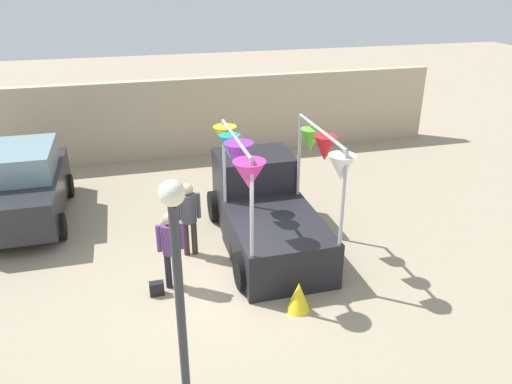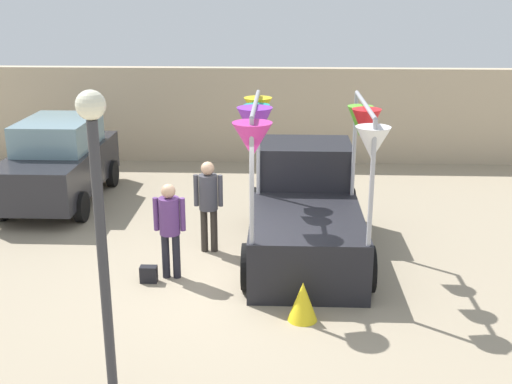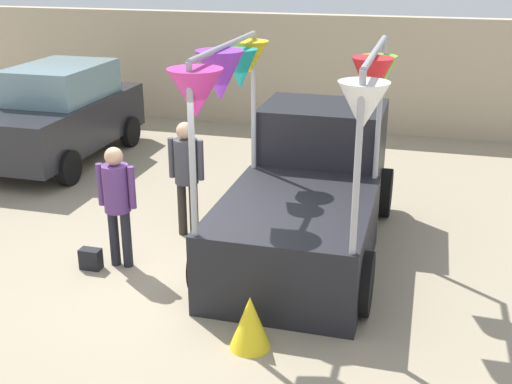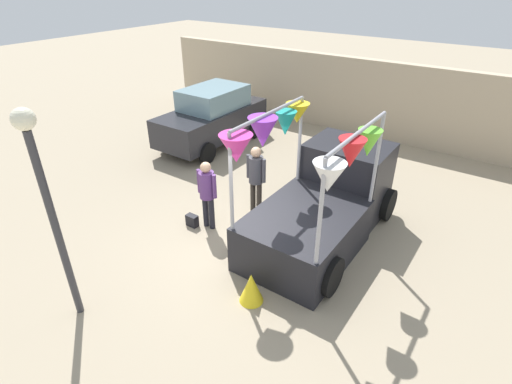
{
  "view_description": "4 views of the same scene",
  "coord_description": "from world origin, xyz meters",
  "px_view_note": "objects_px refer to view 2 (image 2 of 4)",
  "views": [
    {
      "loc": [
        -1.63,
        -8.41,
        5.84
      ],
      "look_at": [
        0.79,
        0.73,
        1.6
      ],
      "focal_mm": 35.0,
      "sensor_mm": 36.0,
      "label": 1
    },
    {
      "loc": [
        0.76,
        -9.69,
        4.67
      ],
      "look_at": [
        0.32,
        0.53,
        1.4
      ],
      "focal_mm": 45.0,
      "sensor_mm": 36.0,
      "label": 2
    },
    {
      "loc": [
        2.67,
        -6.83,
        3.97
      ],
      "look_at": [
        0.76,
        0.18,
        1.21
      ],
      "focal_mm": 45.0,
      "sensor_mm": 36.0,
      "label": 3
    },
    {
      "loc": [
        4.2,
        -5.56,
        5.27
      ],
      "look_at": [
        0.21,
        0.15,
        1.32
      ],
      "focal_mm": 28.0,
      "sensor_mm": 36.0,
      "label": 4
    }
  ],
  "objects_px": {
    "person_vendor": "(208,198)",
    "folded_kite_bundle_sunflower": "(303,301)",
    "street_lamp": "(99,205)",
    "person_customer": "(170,222)",
    "parked_car": "(59,161)",
    "vendor_truck": "(304,203)",
    "handbag": "(149,274)"
  },
  "relations": [
    {
      "from": "parked_car",
      "to": "folded_kite_bundle_sunflower",
      "type": "relative_size",
      "value": 6.67
    },
    {
      "from": "parked_car",
      "to": "person_customer",
      "type": "bearing_deg",
      "value": -50.91
    },
    {
      "from": "person_vendor",
      "to": "handbag",
      "type": "height_order",
      "value": "person_vendor"
    },
    {
      "from": "folded_kite_bundle_sunflower",
      "to": "parked_car",
      "type": "bearing_deg",
      "value": 135.36
    },
    {
      "from": "vendor_truck",
      "to": "handbag",
      "type": "relative_size",
      "value": 14.96
    },
    {
      "from": "person_vendor",
      "to": "parked_car",
      "type": "bearing_deg",
      "value": 143.26
    },
    {
      "from": "vendor_truck",
      "to": "person_customer",
      "type": "distance_m",
      "value": 2.61
    },
    {
      "from": "person_customer",
      "to": "handbag",
      "type": "height_order",
      "value": "person_customer"
    },
    {
      "from": "parked_car",
      "to": "folded_kite_bundle_sunflower",
      "type": "bearing_deg",
      "value": -44.64
    },
    {
      "from": "parked_car",
      "to": "folded_kite_bundle_sunflower",
      "type": "distance_m",
      "value": 7.53
    },
    {
      "from": "parked_car",
      "to": "folded_kite_bundle_sunflower",
      "type": "height_order",
      "value": "parked_car"
    },
    {
      "from": "vendor_truck",
      "to": "folded_kite_bundle_sunflower",
      "type": "height_order",
      "value": "vendor_truck"
    },
    {
      "from": "vendor_truck",
      "to": "handbag",
      "type": "distance_m",
      "value": 3.11
    },
    {
      "from": "street_lamp",
      "to": "parked_car",
      "type": "bearing_deg",
      "value": 112.77
    },
    {
      "from": "person_vendor",
      "to": "handbag",
      "type": "bearing_deg",
      "value": -122.34
    },
    {
      "from": "street_lamp",
      "to": "folded_kite_bundle_sunflower",
      "type": "xyz_separation_m",
      "value": [
        2.32,
        1.92,
        -2.12
      ]
    },
    {
      "from": "person_vendor",
      "to": "folded_kite_bundle_sunflower",
      "type": "distance_m",
      "value": 3.1
    },
    {
      "from": "person_customer",
      "to": "street_lamp",
      "type": "relative_size",
      "value": 0.45
    },
    {
      "from": "vendor_truck",
      "to": "folded_kite_bundle_sunflower",
      "type": "xyz_separation_m",
      "value": [
        -0.09,
        -2.69,
        -0.6
      ]
    },
    {
      "from": "parked_car",
      "to": "vendor_truck",
      "type": "bearing_deg",
      "value": -25.48
    },
    {
      "from": "parked_car",
      "to": "street_lamp",
      "type": "height_order",
      "value": "street_lamp"
    },
    {
      "from": "vendor_truck",
      "to": "folded_kite_bundle_sunflower",
      "type": "distance_m",
      "value": 2.75
    },
    {
      "from": "street_lamp",
      "to": "person_customer",
      "type": "bearing_deg",
      "value": 87.29
    },
    {
      "from": "person_vendor",
      "to": "folded_kite_bundle_sunflower",
      "type": "height_order",
      "value": "person_vendor"
    },
    {
      "from": "handbag",
      "to": "folded_kite_bundle_sunflower",
      "type": "xyz_separation_m",
      "value": [
        2.51,
        -1.16,
        0.16
      ]
    },
    {
      "from": "vendor_truck",
      "to": "street_lamp",
      "type": "distance_m",
      "value": 5.41
    },
    {
      "from": "vendor_truck",
      "to": "parked_car",
      "type": "bearing_deg",
      "value": 154.52
    },
    {
      "from": "person_customer",
      "to": "person_vendor",
      "type": "height_order",
      "value": "person_vendor"
    },
    {
      "from": "parked_car",
      "to": "person_customer",
      "type": "height_order",
      "value": "parked_car"
    },
    {
      "from": "handbag",
      "to": "person_vendor",
      "type": "bearing_deg",
      "value": 57.66
    },
    {
      "from": "person_vendor",
      "to": "handbag",
      "type": "relative_size",
      "value": 6.12
    },
    {
      "from": "parked_car",
      "to": "street_lamp",
      "type": "distance_m",
      "value": 7.94
    }
  ]
}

